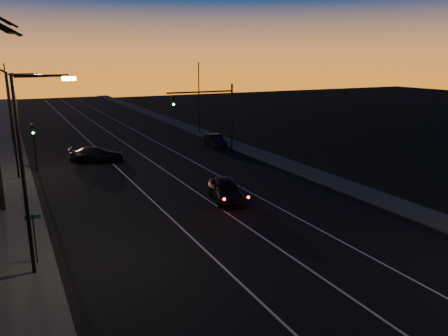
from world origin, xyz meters
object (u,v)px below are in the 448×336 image
lead_car (226,189)px  cross_car (97,155)px  signal_mast (211,107)px  right_car (215,141)px

lead_car → cross_car: bearing=110.2°
signal_mast → cross_car: bearing=173.7°
right_car → signal_mast: bearing=-121.8°
lead_car → cross_car: (-5.72, 15.56, -0.06)m
signal_mast → right_car: bearing=58.2°
right_car → cross_car: (-13.14, -1.77, 0.05)m
lead_car → cross_car: lead_car is taller
signal_mast → right_car: 5.42m
signal_mast → right_car: size_ratio=1.69×
lead_car → right_car: 18.85m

